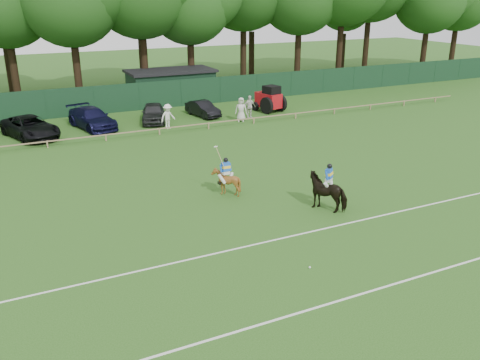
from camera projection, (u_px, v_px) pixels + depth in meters
ground at (259, 232)px, 22.67m from camera, size 160.00×160.00×0.00m
horse_dark at (328, 191)px, 24.88m from camera, size 2.01×2.29×1.79m
horse_chestnut at (226, 182)px, 26.66m from camera, size 1.19×1.33×1.44m
suv_black at (30, 127)px, 37.25m from camera, size 4.29×6.18×1.57m
sedan_navy at (92, 118)px, 39.84m from camera, size 3.52×5.87×1.59m
hatch_grey at (153, 113)px, 41.79m from camera, size 3.07×4.87×1.54m
estate_black at (203, 109)px, 43.79m from camera, size 2.03×4.14×1.31m
spectator_left at (168, 116)px, 39.67m from camera, size 1.41×1.04×1.94m
spectator_mid at (249, 107)px, 42.93m from camera, size 1.17×0.54×1.95m
spectator_right at (241, 109)px, 41.95m from camera, size 1.15×1.01×1.98m
rider_dark at (329, 176)px, 24.60m from camera, size 0.84×0.66×1.41m
rider_chestnut at (226, 169)px, 26.41m from camera, size 0.94×0.57×2.05m
polo_ball at (310, 267)px, 19.65m from camera, size 0.09×0.09×0.09m
pitch_lines at (301, 268)px, 19.71m from camera, size 60.00×5.10×0.01m
pitch_rail at (146, 130)px, 37.72m from camera, size 62.10×0.10×0.50m
perimeter_fence at (117, 98)px, 45.04m from camera, size 92.08×0.08×2.50m
utility_shed at (171, 85)px, 49.93m from camera, size 8.40×4.40×3.04m
tree_row at (120, 95)px, 53.05m from camera, size 96.00×12.00×21.00m
tractor at (270, 99)px, 45.35m from camera, size 2.44×3.14×2.35m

